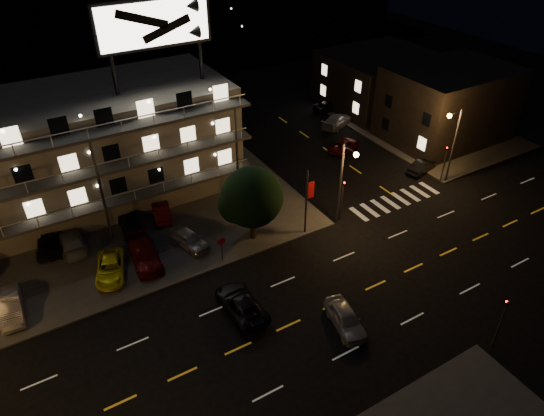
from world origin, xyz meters
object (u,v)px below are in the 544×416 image
road_car_west (241,304)px  tree (251,199)px  lot_car_7 (70,240)px  road_car_east (345,319)px  lot_car_4 (189,239)px  lot_car_2 (111,268)px  side_car_0 (422,166)px

road_car_west → tree: bearing=-124.5°
lot_car_7 → road_car_west: size_ratio=0.98×
tree → lot_car_7: size_ratio=1.33×
tree → road_car_east: bearing=-86.1°
tree → lot_car_7: 15.74m
lot_car_4 → road_car_west: lot_car_4 is taller
road_car_east → lot_car_4: bearing=125.7°
lot_car_2 → road_car_west: road_car_west is taller
side_car_0 → road_car_west: road_car_west is taller
tree → lot_car_2: 12.46m
tree → lot_car_2: tree is taller
lot_car_7 → side_car_0: size_ratio=1.29×
lot_car_2 → lot_car_4: lot_car_4 is taller
lot_car_2 → lot_car_4: (6.70, 0.20, 0.06)m
road_car_east → road_car_west: bearing=150.5°
lot_car_2 → road_car_east: road_car_east is taller
lot_car_7 → side_car_0: bearing=170.3°
road_car_west → lot_car_4: bearing=-87.8°
road_car_east → side_car_0: bearing=44.7°
tree → road_car_east: tree is taller
tree → road_car_east: (0.83, -12.07, -3.46)m
tree → lot_car_7: tree is taller
lot_car_7 → side_car_0: (35.11, -5.61, -0.24)m
lot_car_7 → road_car_west: 16.45m
lot_car_7 → road_car_east: size_ratio=1.19×
lot_car_7 → road_car_east: bearing=127.6°
lot_car_7 → lot_car_2: bearing=110.7°
road_car_east → road_car_west: road_car_east is taller
lot_car_4 → lot_car_7: 9.99m
lot_car_2 → side_car_0: bearing=16.3°
tree → side_car_0: bearing=2.7°
lot_car_7 → lot_car_4: bearing=149.9°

